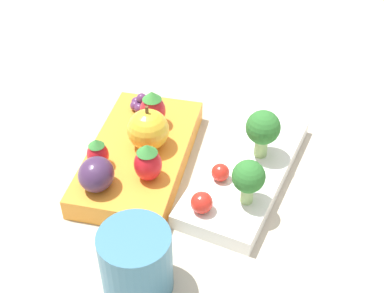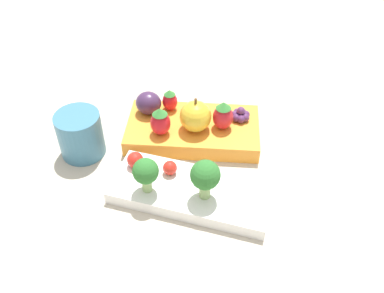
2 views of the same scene
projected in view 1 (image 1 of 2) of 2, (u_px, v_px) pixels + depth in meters
ground_plane at (197, 170)px, 0.66m from camera, size 4.00×4.00×0.00m
bento_box_savoury at (246, 170)px, 0.64m from camera, size 0.23×0.11×0.02m
bento_box_fruit at (140, 156)px, 0.66m from camera, size 0.23×0.14×0.03m
broccoli_floret_0 at (248, 178)px, 0.57m from camera, size 0.04×0.04×0.06m
broccoli_floret_1 at (263, 129)px, 0.62m from camera, size 0.04×0.04×0.06m
cherry_tomato_0 at (220, 172)px, 0.61m from camera, size 0.02×0.02×0.02m
cherry_tomato_1 at (202, 203)px, 0.57m from camera, size 0.02×0.02×0.02m
apple at (148, 130)px, 0.63m from camera, size 0.05×0.05×0.06m
strawberry_0 at (153, 109)px, 0.67m from camera, size 0.03×0.03×0.05m
strawberry_1 at (148, 162)px, 0.59m from camera, size 0.03×0.03×0.05m
strawberry_2 at (98, 153)px, 0.61m from camera, size 0.03×0.03×0.04m
plum at (96, 174)px, 0.58m from camera, size 0.04×0.04×0.04m
grape_cluster at (142, 104)px, 0.70m from camera, size 0.03×0.03×0.02m
drinking_cup at (137, 262)px, 0.51m from camera, size 0.07×0.07×0.07m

